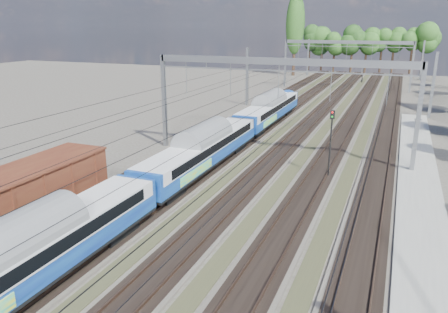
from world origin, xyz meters
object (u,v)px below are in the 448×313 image
at_px(signal_near, 331,136).
at_px(emu_train, 202,146).
at_px(worker, 362,79).
at_px(signal_far, 390,75).

bearing_deg(signal_near, emu_train, 176.82).
xyz_separation_m(emu_train, signal_near, (9.81, 2.78, 1.11)).
height_order(worker, signal_far, signal_far).
height_order(emu_train, signal_near, signal_near).
bearing_deg(emu_train, signal_far, 75.68).
height_order(signal_near, signal_far, signal_far).
distance_m(worker, signal_near, 63.22).
distance_m(emu_train, worker, 66.24).
xyz_separation_m(emu_train, signal_far, (12.53, 49.10, 1.26)).
distance_m(emu_train, signal_far, 50.69).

